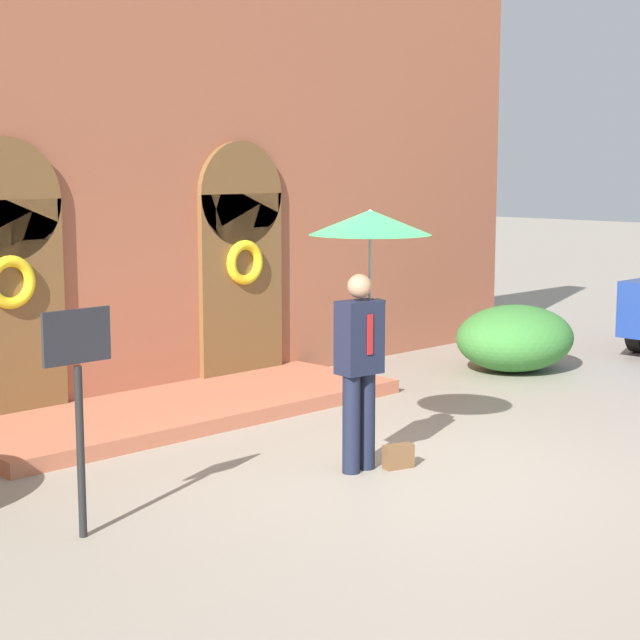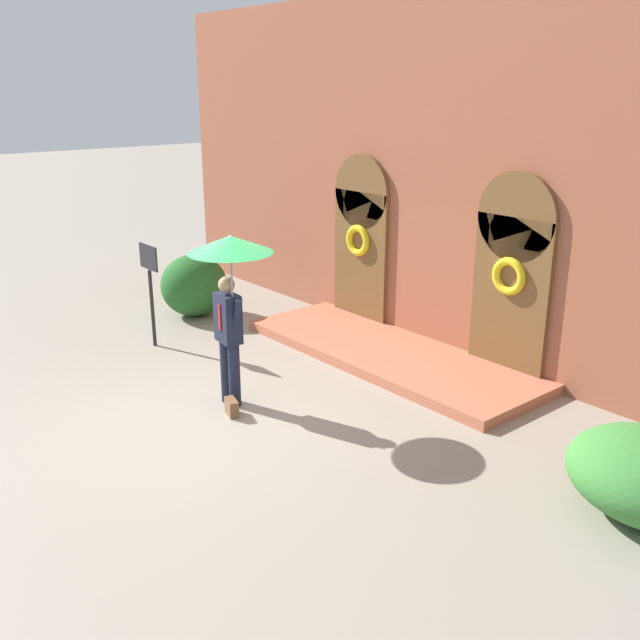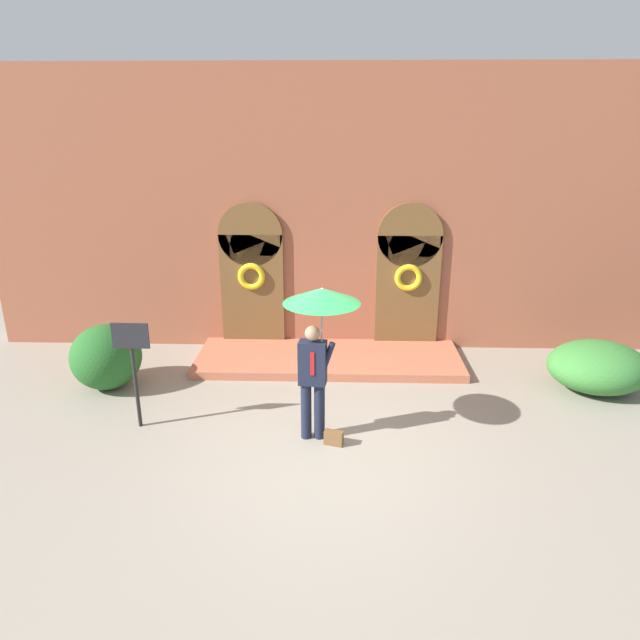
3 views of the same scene
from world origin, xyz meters
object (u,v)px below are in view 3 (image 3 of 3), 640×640
Objects in this scene: person_with_umbrella at (319,319)px; shrub_right at (598,367)px; handbag at (334,438)px; shrub_left at (106,357)px; sign_post at (133,358)px.

person_with_umbrella is 1.37× the size of shrub_right.
shrub_right reaches higher than handbag.
handbag is at bearing -24.25° from shrub_left.
sign_post is (-2.84, 0.26, -0.75)m from person_with_umbrella.
shrub_left is at bearing 126.51° from sign_post.
person_with_umbrella is 8.44× the size of handbag.
person_with_umbrella is 2.94m from sign_post.
person_with_umbrella is at bearing -159.90° from shrub_right.
shrub_right is (4.87, 1.78, -1.47)m from person_with_umbrella.
sign_post is at bearing -171.56° from handbag.
handbag is 0.16× the size of shrub_right.
handbag is 0.22× the size of shrub_left.
handbag is at bearing -156.92° from shrub_right.
handbag is 0.16× the size of sign_post.
sign_post is 7.89m from shrub_right.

